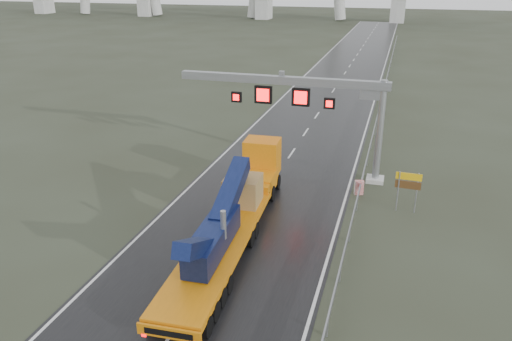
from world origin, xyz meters
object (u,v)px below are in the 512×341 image
(sign_gantry, at_px, (311,99))
(heavy_haul_truck, at_px, (238,203))
(exit_sign_pair, at_px, (408,184))
(striped_barrier, at_px, (359,187))

(sign_gantry, distance_m, heavy_haul_truck, 10.38)
(exit_sign_pair, distance_m, striped_barrier, 3.76)
(heavy_haul_truck, xyz_separation_m, striped_barrier, (6.21, 6.77, -1.10))
(heavy_haul_truck, bearing_deg, striped_barrier, 44.53)
(sign_gantry, bearing_deg, striped_barrier, -32.88)
(exit_sign_pair, height_order, striped_barrier, exit_sign_pair)
(heavy_haul_truck, bearing_deg, exit_sign_pair, 25.26)
(heavy_haul_truck, height_order, exit_sign_pair, heavy_haul_truck)
(exit_sign_pair, xyz_separation_m, striped_barrier, (-3.00, 1.83, -1.34))
(heavy_haul_truck, relative_size, exit_sign_pair, 6.71)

